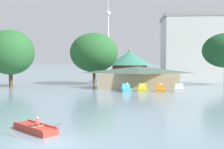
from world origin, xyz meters
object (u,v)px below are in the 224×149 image
at_px(green_roof_pavilion, 130,65).
at_px(shoreline_tree_mid, 94,53).
at_px(pedal_boat_yellow, 143,88).
at_px(rowboat_with_rower, 35,128).
at_px(pedal_boat_cyan, 126,89).
at_px(boathouse, 138,77).
at_px(shoreline_tree_tall_left, 10,52).
at_px(pedal_boat_white, 179,88).
at_px(distant_broadcast_tower, 108,26).
at_px(pedal_boat_orange, 160,89).

distance_m(green_roof_pavilion, shoreline_tree_mid, 12.14).
xyz_separation_m(pedal_boat_yellow, green_roof_pavilion, (-2.09, 22.64, 4.02)).
xyz_separation_m(rowboat_with_rower, pedal_boat_cyan, (6.34, 26.49, 0.30)).
xyz_separation_m(boathouse, shoreline_tree_tall_left, (-25.93, 0.83, 4.88)).
distance_m(pedal_boat_white, boathouse, 9.13).
bearing_deg(rowboat_with_rower, distant_broadcast_tower, -47.73).
height_order(green_roof_pavilion, shoreline_tree_mid, shoreline_tree_mid).
height_order(pedal_boat_yellow, shoreline_tree_mid, shoreline_tree_mid).
bearing_deg(boathouse, pedal_boat_yellow, -83.58).
xyz_separation_m(rowboat_with_rower, boathouse, (8.61, 32.75, 2.02)).
bearing_deg(green_roof_pavilion, rowboat_with_rower, -98.22).
bearing_deg(pedal_boat_orange, distant_broadcast_tower, -168.28).
distance_m(rowboat_with_rower, pedal_boat_orange, 29.50).
distance_m(rowboat_with_rower, green_roof_pavilion, 50.33).
distance_m(boathouse, green_roof_pavilion, 17.10).
bearing_deg(boathouse, rowboat_with_rower, -104.74).
xyz_separation_m(pedal_boat_cyan, shoreline_tree_tall_left, (-23.65, 7.09, 6.60)).
relative_size(pedal_boat_orange, distant_broadcast_tower, 0.02).
distance_m(boathouse, shoreline_tree_mid, 13.80).
distance_m(pedal_boat_white, shoreline_tree_tall_left, 34.12).
height_order(rowboat_with_rower, pedal_boat_yellow, pedal_boat_yellow).
xyz_separation_m(rowboat_with_rower, green_roof_pavilion, (7.17, 49.63, 4.31)).
distance_m(boathouse, distant_broadcast_tower, 381.82).
relative_size(pedal_boat_white, distant_broadcast_tower, 0.02).
bearing_deg(pedal_boat_cyan, rowboat_with_rower, -22.76).
bearing_deg(shoreline_tree_mid, pedal_boat_cyan, -63.21).
relative_size(pedal_boat_yellow, distant_broadcast_tower, 0.02).
height_order(rowboat_with_rower, pedal_boat_orange, pedal_boat_orange).
bearing_deg(rowboat_with_rower, boathouse, -66.01).
xyz_separation_m(pedal_boat_cyan, green_roof_pavilion, (0.83, 23.14, 4.01)).
xyz_separation_m(boathouse, green_roof_pavilion, (-1.44, 16.88, 2.29)).
bearing_deg(boathouse, pedal_boat_orange, -58.11).
bearing_deg(shoreline_tree_mid, pedal_boat_white, -40.48).
height_order(pedal_boat_cyan, boathouse, boathouse).
height_order(pedal_boat_white, boathouse, boathouse).
xyz_separation_m(pedal_boat_orange, shoreline_tree_tall_left, (-29.63, 6.78, 6.62)).
relative_size(green_roof_pavilion, shoreline_tree_tall_left, 1.03).
bearing_deg(shoreline_tree_mid, boathouse, -40.99).
distance_m(pedal_boat_cyan, pedal_boat_orange, 5.98).
xyz_separation_m(pedal_boat_cyan, pedal_boat_yellow, (2.92, 0.51, -0.01)).
distance_m(shoreline_tree_tall_left, shoreline_tree_mid, 17.93).
relative_size(pedal_boat_white, shoreline_tree_mid, 0.23).
height_order(pedal_boat_orange, boathouse, boathouse).
height_order(shoreline_tree_mid, distant_broadcast_tower, distant_broadcast_tower).
height_order(rowboat_with_rower, shoreline_tree_mid, shoreline_tree_mid).
bearing_deg(green_roof_pavilion, shoreline_tree_tall_left, -146.75).
bearing_deg(pedal_boat_white, distant_broadcast_tower, -166.33).
distance_m(shoreline_tree_mid, distant_broadcast_tower, 371.97).
bearing_deg(shoreline_tree_tall_left, pedal_boat_white, -11.31).
bearing_deg(distant_broadcast_tower, pedal_boat_cyan, -85.26).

